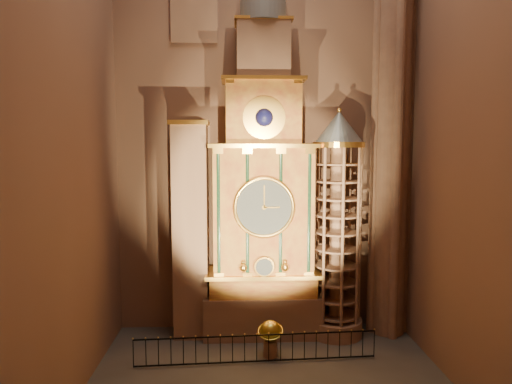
{
  "coord_description": "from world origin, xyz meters",
  "views": [
    {
      "loc": [
        -1.25,
        -16.31,
        8.98
      ],
      "look_at": [
        -0.41,
        3.0,
        7.09
      ],
      "focal_mm": 32.0,
      "sensor_mm": 36.0,
      "label": 1
    }
  ],
  "objects_px": {
    "astronomical_clock": "(263,197)",
    "portrait_tower": "(191,229)",
    "stair_turret": "(337,227)",
    "iron_railing": "(257,349)",
    "celestial_globe": "(270,335)"
  },
  "relations": [
    {
      "from": "astronomical_clock",
      "to": "portrait_tower",
      "type": "distance_m",
      "value": 3.73
    },
    {
      "from": "astronomical_clock",
      "to": "stair_turret",
      "type": "distance_m",
      "value": 3.78
    },
    {
      "from": "portrait_tower",
      "to": "iron_railing",
      "type": "xyz_separation_m",
      "value": [
        2.97,
        -3.08,
        -4.5
      ]
    },
    {
      "from": "stair_turret",
      "to": "iron_railing",
      "type": "distance_m",
      "value": 6.68
    },
    {
      "from": "celestial_globe",
      "to": "stair_turret",
      "type": "bearing_deg",
      "value": 33.44
    },
    {
      "from": "portrait_tower",
      "to": "stair_turret",
      "type": "xyz_separation_m",
      "value": [
        6.9,
        -0.28,
        0.12
      ]
    },
    {
      "from": "iron_railing",
      "to": "astronomical_clock",
      "type": "bearing_deg",
      "value": 82.05
    },
    {
      "from": "stair_turret",
      "to": "celestial_globe",
      "type": "height_order",
      "value": "stair_turret"
    },
    {
      "from": "celestial_globe",
      "to": "iron_railing",
      "type": "bearing_deg",
      "value": -135.06
    },
    {
      "from": "portrait_tower",
      "to": "stair_turret",
      "type": "bearing_deg",
      "value": -2.33
    },
    {
      "from": "astronomical_clock",
      "to": "celestial_globe",
      "type": "height_order",
      "value": "astronomical_clock"
    },
    {
      "from": "portrait_tower",
      "to": "celestial_globe",
      "type": "height_order",
      "value": "portrait_tower"
    },
    {
      "from": "stair_turret",
      "to": "celestial_globe",
      "type": "xyz_separation_m",
      "value": [
        -3.31,
        -2.18,
        -4.31
      ]
    },
    {
      "from": "astronomical_clock",
      "to": "iron_railing",
      "type": "height_order",
      "value": "astronomical_clock"
    },
    {
      "from": "astronomical_clock",
      "to": "iron_railing",
      "type": "bearing_deg",
      "value": -97.95
    }
  ]
}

